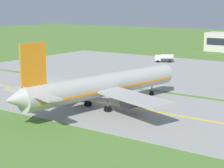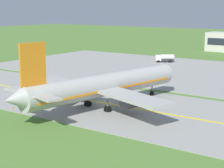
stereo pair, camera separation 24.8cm
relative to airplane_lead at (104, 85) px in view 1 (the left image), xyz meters
The scene contains 6 objects.
ground_plane 5.10m from the airplane_lead, 116.72° to the left, with size 500.00×500.00×0.00m, color #517A33.
taxiway_strip 5.05m from the airplane_lead, 116.72° to the left, with size 240.00×28.00×0.10m, color gray.
taxiway_centreline 5.01m from the airplane_lead, 116.72° to the left, with size 220.00×0.60×0.01m, color yellow.
airplane_lead is the anchor object (origin of this frame).
service_truck_fuel 61.11m from the airplane_lead, 107.13° to the left, with size 6.09×5.12×2.65m.
traffic_cone_near_edge 16.71m from the airplane_lead, 140.27° to the right, with size 0.44×0.44×0.60m, color orange.
Camera 1 is at (41.10, -57.33, 17.92)m, focal length 62.11 mm.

